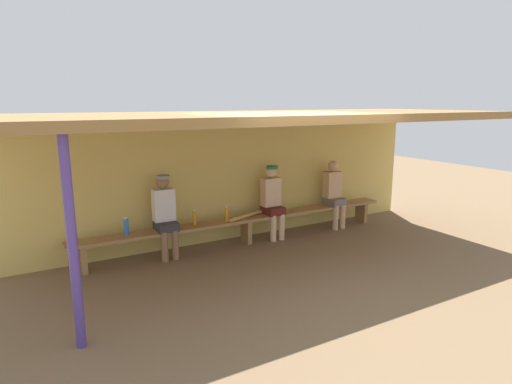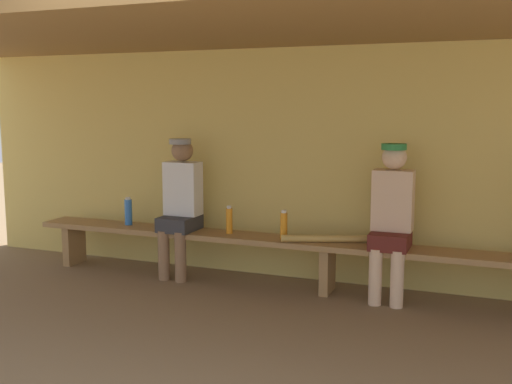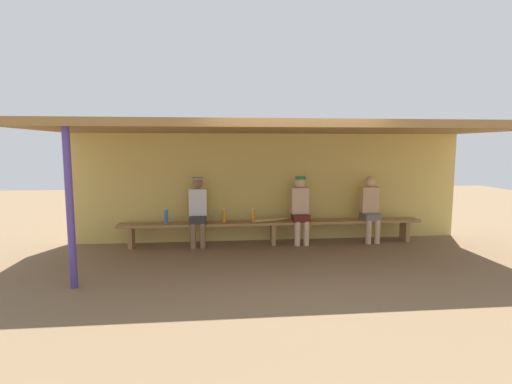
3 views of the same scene
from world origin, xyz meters
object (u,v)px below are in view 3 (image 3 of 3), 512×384
object	(u,v)px
bench	(273,225)
water_bottle_green	(166,216)
player_in_white	(370,206)
baseball_bat	(273,220)
water_bottle_orange	(253,216)
player_in_red	(198,208)
player_rightmost	(300,207)
water_bottle_clear	(224,216)
support_post	(70,209)

from	to	relation	value
bench	water_bottle_green	distance (m)	2.10
bench	player_in_white	xyz separation A→B (m)	(1.99, 0.00, 0.34)
baseball_bat	player_in_white	bearing A→B (deg)	-19.70
water_bottle_green	water_bottle_orange	bearing A→B (deg)	-2.40
player_in_white	player_in_red	bearing A→B (deg)	179.99
player_in_red	baseball_bat	distance (m)	1.50
water_bottle_orange	player_in_red	bearing A→B (deg)	177.69
bench	player_rightmost	xyz separation A→B (m)	(0.55, 0.00, 0.36)
player_rightmost	player_in_red	size ratio (longest dim) A/B	1.00
water_bottle_green	water_bottle_clear	bearing A→B (deg)	-0.41
player_in_red	water_bottle_green	distance (m)	0.63
player_rightmost	water_bottle_clear	xyz separation A→B (m)	(-1.52, 0.02, -0.16)
water_bottle_clear	baseball_bat	size ratio (longest dim) A/B	0.31
water_bottle_green	water_bottle_clear	xyz separation A→B (m)	(1.12, -0.01, -0.01)
player_in_red	player_in_white	bearing A→B (deg)	-0.01
bench	player_in_white	distance (m)	2.02
player_rightmost	player_in_red	world-z (taller)	same
player_in_white	water_bottle_green	xyz separation A→B (m)	(-4.08, 0.03, -0.13)
bench	player_rightmost	size ratio (longest dim) A/B	4.46
player_in_white	baseball_bat	bearing A→B (deg)	-179.91
player_in_white	player_in_red	distance (m)	3.47
bench	player_in_red	distance (m)	1.52
baseball_bat	bench	bearing A→B (deg)	160.22
player_in_red	baseball_bat	world-z (taller)	player_in_red
player_in_white	bench	bearing A→B (deg)	-179.91
water_bottle_green	bench	bearing A→B (deg)	-0.85
bench	water_bottle_orange	xyz separation A→B (m)	(-0.40, -0.04, 0.20)
player_rightmost	water_bottle_orange	bearing A→B (deg)	-177.39
player_in_red	baseball_bat	bearing A→B (deg)	-0.14
support_post	player_rightmost	world-z (taller)	support_post
player_rightmost	player_in_white	bearing A→B (deg)	-0.02
player_in_red	water_bottle_clear	xyz separation A→B (m)	(0.51, 0.02, -0.16)
bench	player_rightmost	distance (m)	0.66
player_in_white	water_bottle_clear	world-z (taller)	player_in_white
bench	water_bottle_green	bearing A→B (deg)	179.15
water_bottle_orange	support_post	bearing A→B (deg)	-142.40
player_rightmost	support_post	bearing A→B (deg)	-149.87
player_in_white	water_bottle_clear	xyz separation A→B (m)	(-2.96, 0.02, -0.14)
bench	support_post	bearing A→B (deg)	-145.68
player_in_red	water_bottle_clear	distance (m)	0.53
water_bottle_orange	baseball_bat	xyz separation A→B (m)	(0.41, 0.04, -0.10)
water_bottle_orange	water_bottle_green	xyz separation A→B (m)	(-1.69, 0.07, 0.01)
water_bottle_orange	baseball_bat	distance (m)	0.42
water_bottle_clear	baseball_bat	xyz separation A→B (m)	(0.97, -0.02, -0.09)
support_post	player_rightmost	distance (m)	4.21
baseball_bat	water_bottle_clear	bearing A→B (deg)	158.85
player_rightmost	baseball_bat	size ratio (longest dim) A/B	1.59
support_post	player_rightmost	xyz separation A→B (m)	(3.62, 2.10, -0.35)
player_in_white	player_in_red	world-z (taller)	player_in_red
water_bottle_green	baseball_bat	bearing A→B (deg)	-0.85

